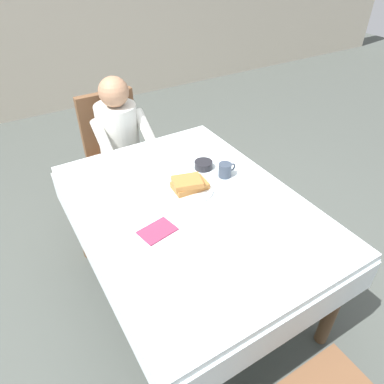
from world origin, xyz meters
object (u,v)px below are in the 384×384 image
Objects in this scene: plate_breakfast at (188,189)px; fork_left_of_plate at (160,203)px; cup_coffee at (225,170)px; bowl_butter at (203,165)px; spoon_near_edge at (223,227)px; syrup_pitcher at (140,186)px; diner_person at (121,138)px; dining_table_main at (191,217)px; knife_right_of_plate at (218,182)px; chair_diner at (115,145)px; breakfast_stack at (189,184)px.

plate_breakfast reaches higher than fork_left_of_plate.
cup_coffee reaches higher than plate_breakfast.
bowl_butter is 0.73× the size of spoon_near_edge.
syrup_pitcher is 0.53m from spoon_near_edge.
spoon_near_edge is at bearing -112.51° from bowl_butter.
bowl_butter is 1.37× the size of syrup_pitcher.
diner_person is 10.18× the size of bowl_butter.
dining_table_main is 1.01m from diner_person.
bowl_butter is 0.55× the size of knife_right_of_plate.
spoon_near_edge is at bearing -126.79° from cup_coffee.
dining_table_main is 0.25m from spoon_near_edge.
bowl_butter is (-0.06, 0.14, -0.02)m from cup_coffee.
spoon_near_edge is (0.22, -0.48, -0.04)m from syrup_pitcher.
plate_breakfast reaches higher than knife_right_of_plate.
chair_diner reaches higher than plate_breakfast.
chair_diner is 8.23× the size of cup_coffee.
bowl_butter is 0.42m from fork_left_of_plate.
syrup_pitcher is 0.44× the size of fork_left_of_plate.
chair_diner reaches higher than dining_table_main.
fork_left_of_plate is (-0.19, -0.02, -0.01)m from plate_breakfast.
diner_person is at bearing 109.04° from cup_coffee.
diner_person is 0.80m from bowl_butter.
breakfast_stack reaches higher than plate_breakfast.
spoon_near_edge is (-0.27, -0.36, -0.04)m from cup_coffee.
spoon_near_edge is (0.04, -1.25, 0.07)m from diner_person.
syrup_pitcher is at bearing 78.80° from chair_diner.
syrup_pitcher reaches higher than fork_left_of_plate.
syrup_pitcher reaches higher than dining_table_main.
breakfast_stack is 0.35m from spoon_near_edge.
knife_right_of_plate is at bearing -91.77° from bowl_butter.
chair_diner is at bearing -12.57° from fork_left_of_plate.
breakfast_stack is (0.05, 0.11, 0.14)m from dining_table_main.
diner_person reaches higher than cup_coffee.
bowl_butter is (0.20, 0.15, -0.02)m from breakfast_stack.
fork_left_of_plate and knife_right_of_plate have the same top height.
syrup_pitcher is at bearing 76.61° from diner_person.
bowl_butter is at bearing 2.56° from syrup_pitcher.
plate_breakfast is at bearing 105.34° from spoon_near_edge.
spoon_near_edge is (-0.01, -0.35, -0.01)m from plate_breakfast.
bowl_butter reaches higher than plate_breakfast.
breakfast_stack is 0.26m from cup_coffee.
plate_breakfast is 1.35× the size of breakfast_stack.
diner_person reaches higher than bowl_butter.
spoon_near_edge is (-0.01, -0.34, -0.04)m from breakfast_stack.
chair_diner is at bearing 9.40° from knife_right_of_plate.
cup_coffee reaches higher than syrup_pitcher.
bowl_butter reaches higher than fork_left_of_plate.
knife_right_of_plate is 1.33× the size of spoon_near_edge.
cup_coffee is 0.15m from bowl_butter.
bowl_butter is (0.25, -0.91, 0.23)m from chair_diner.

